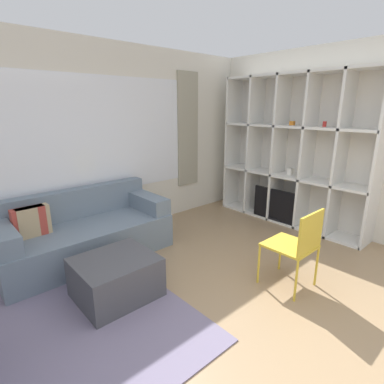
{
  "coord_description": "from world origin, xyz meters",
  "views": [
    {
      "loc": [
        -1.75,
        -0.91,
        1.84
      ],
      "look_at": [
        0.56,
        1.67,
        0.85
      ],
      "focal_mm": 28.0,
      "sensor_mm": 36.0,
      "label": 1
    }
  ],
  "objects_px": {
    "couch_main": "(84,233)",
    "folding_chair": "(298,242)",
    "shelving_unit": "(294,153)",
    "ottoman": "(116,278)"
  },
  "relations": [
    {
      "from": "couch_main",
      "to": "folding_chair",
      "type": "distance_m",
      "value": 2.54
    },
    {
      "from": "couch_main",
      "to": "folding_chair",
      "type": "height_order",
      "value": "folding_chair"
    },
    {
      "from": "shelving_unit",
      "to": "couch_main",
      "type": "bearing_deg",
      "value": 160.45
    },
    {
      "from": "shelving_unit",
      "to": "folding_chair",
      "type": "distance_m",
      "value": 2.08
    },
    {
      "from": "ottoman",
      "to": "folding_chair",
      "type": "relative_size",
      "value": 0.86
    },
    {
      "from": "couch_main",
      "to": "ottoman",
      "type": "distance_m",
      "value": 1.05
    },
    {
      "from": "shelving_unit",
      "to": "folding_chair",
      "type": "bearing_deg",
      "value": -147.24
    },
    {
      "from": "couch_main",
      "to": "ottoman",
      "type": "bearing_deg",
      "value": -96.42
    },
    {
      "from": "ottoman",
      "to": "folding_chair",
      "type": "bearing_deg",
      "value": -37.11
    },
    {
      "from": "ottoman",
      "to": "folding_chair",
      "type": "xyz_separation_m",
      "value": [
        1.46,
        -1.11,
        0.31
      ]
    }
  ]
}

